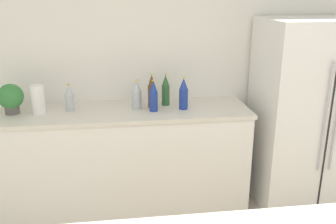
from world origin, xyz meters
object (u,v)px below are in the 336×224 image
at_px(potted_plant, 11,98).
at_px(back_bottle_1, 69,98).
at_px(refrigerator, 308,114).
at_px(paper_towel_roll, 38,99).
at_px(back_bottle_3, 153,96).
at_px(back_bottle_4, 166,90).
at_px(back_bottle_0, 137,95).
at_px(back_bottle_2, 152,91).
at_px(back_bottle_5, 184,94).

xyz_separation_m(potted_plant, back_bottle_1, (0.48, 0.02, -0.03)).
relative_size(refrigerator, paper_towel_roll, 7.02).
xyz_separation_m(back_bottle_3, back_bottle_4, (0.13, 0.16, 0.01)).
xyz_separation_m(potted_plant, back_bottle_4, (1.32, 0.07, -0.00)).
bearing_deg(paper_towel_roll, potted_plant, 174.56).
bearing_deg(potted_plant, paper_towel_roll, -5.44).
height_order(potted_plant, back_bottle_4, back_bottle_4).
distance_m(back_bottle_0, back_bottle_2, 0.14).
height_order(refrigerator, back_bottle_2, refrigerator).
xyz_separation_m(refrigerator, back_bottle_2, (-1.43, 0.11, 0.23)).
distance_m(back_bottle_1, back_bottle_4, 0.84).
height_order(potted_plant, back_bottle_1, potted_plant).
distance_m(paper_towel_roll, back_bottle_1, 0.26).
distance_m(refrigerator, back_bottle_1, 2.15).
height_order(back_bottle_4, back_bottle_5, same).
distance_m(back_bottle_0, back_bottle_5, 0.41).
bearing_deg(back_bottle_4, back_bottle_5, -44.67).
bearing_deg(back_bottle_2, back_bottle_1, -179.97).
xyz_separation_m(back_bottle_0, back_bottle_5, (0.40, -0.06, 0.01)).
bearing_deg(back_bottle_2, refrigerator, -4.47).
xyz_separation_m(paper_towel_roll, back_bottle_1, (0.25, 0.04, -0.01)).
bearing_deg(back_bottle_2, potted_plant, -179.15).
xyz_separation_m(paper_towel_roll, back_bottle_5, (1.23, -0.04, 0.01)).
bearing_deg(back_bottle_4, back_bottle_0, -164.27).
xyz_separation_m(paper_towel_roll, back_bottle_3, (0.97, -0.07, 0.01)).
bearing_deg(back_bottle_1, back_bottle_2, 0.03).
height_order(potted_plant, back_bottle_0, back_bottle_0).
bearing_deg(back_bottle_3, back_bottle_0, 147.49).
bearing_deg(paper_towel_roll, back_bottle_1, 8.64).
xyz_separation_m(back_bottle_0, back_bottle_1, (-0.58, 0.02, -0.01)).
distance_m(back_bottle_2, back_bottle_4, 0.14).
bearing_deg(back_bottle_1, paper_towel_roll, -171.36).
xyz_separation_m(back_bottle_0, back_bottle_2, (0.14, 0.02, 0.02)).
bearing_deg(back_bottle_1, back_bottle_5, -4.73).
bearing_deg(back_bottle_0, refrigerator, -3.43).
height_order(refrigerator, back_bottle_4, refrigerator).
relative_size(paper_towel_roll, back_bottle_0, 0.94).
bearing_deg(paper_towel_roll, back_bottle_2, 2.31).
bearing_deg(paper_towel_roll, back_bottle_0, 1.44).
bearing_deg(refrigerator, back_bottle_3, 179.81).
relative_size(paper_towel_roll, back_bottle_2, 0.79).
distance_m(refrigerator, back_bottle_3, 1.44).
bearing_deg(back_bottle_4, refrigerator, -7.39).
relative_size(back_bottle_0, back_bottle_2, 0.84).
bearing_deg(potted_plant, back_bottle_0, -0.02).
bearing_deg(back_bottle_5, back_bottle_3, -174.54).
bearing_deg(back_bottle_1, potted_plant, -177.93).
height_order(back_bottle_2, back_bottle_5, back_bottle_2).
bearing_deg(back_bottle_5, back_bottle_4, 135.33).
relative_size(back_bottle_2, back_bottle_5, 1.07).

